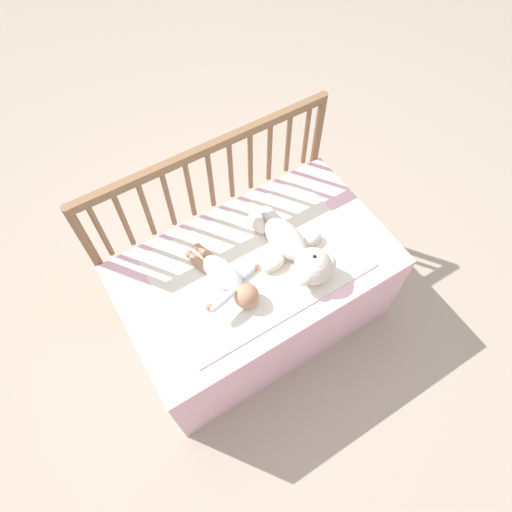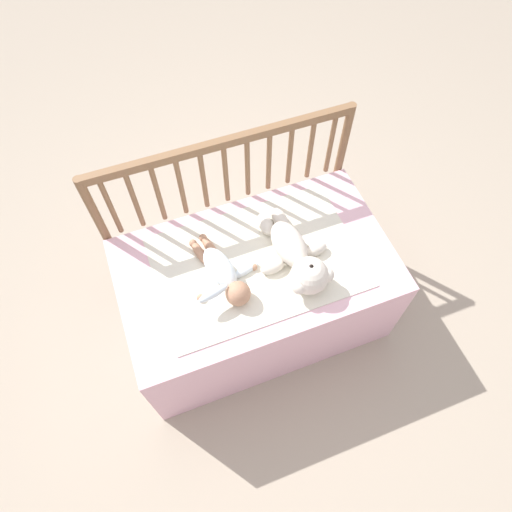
# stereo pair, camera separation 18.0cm
# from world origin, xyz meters

# --- Properties ---
(ground_plane) EXTENTS (12.00, 12.00, 0.00)m
(ground_plane) POSITION_xyz_m (0.00, 0.00, 0.00)
(ground_plane) COLOR tan
(crib_mattress) EXTENTS (1.13, 0.67, 0.50)m
(crib_mattress) POSITION_xyz_m (0.00, 0.00, 0.25)
(crib_mattress) COLOR #EDB7C6
(crib_mattress) RESTS_ON ground_plane
(crib_rail) EXTENTS (1.13, 0.04, 0.86)m
(crib_rail) POSITION_xyz_m (0.00, 0.36, 0.61)
(crib_rail) COLOR brown
(crib_rail) RESTS_ON ground_plane
(blanket) EXTENTS (0.82, 0.55, 0.01)m
(blanket) POSITION_xyz_m (0.01, 0.01, 0.50)
(blanket) COLOR silver
(blanket) RESTS_ON crib_mattress
(teddy_bear) EXTENTS (0.30, 0.45, 0.15)m
(teddy_bear) POSITION_xyz_m (0.15, -0.06, 0.56)
(teddy_bear) COLOR silver
(teddy_bear) RESTS_ON crib_mattress
(baby) EXTENTS (0.29, 0.38, 0.10)m
(baby) POSITION_xyz_m (-0.14, -0.02, 0.54)
(baby) COLOR white
(baby) RESTS_ON crib_mattress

